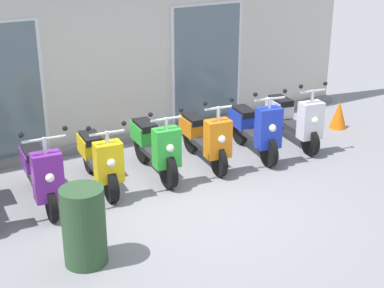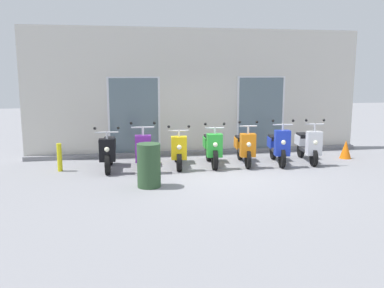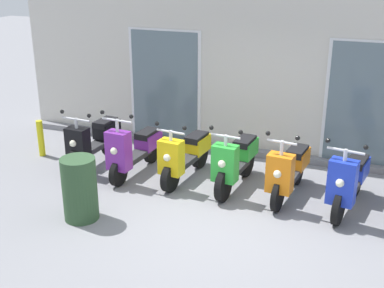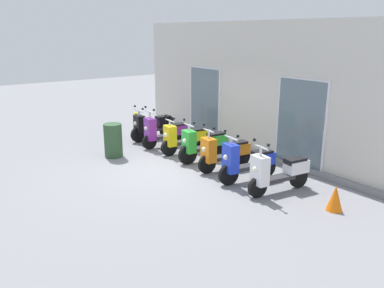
% 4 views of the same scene
% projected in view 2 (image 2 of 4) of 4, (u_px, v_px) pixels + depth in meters
% --- Properties ---
extents(ground_plane, '(40.00, 40.00, 0.00)m').
position_uv_depth(ground_plane, '(223.00, 176.00, 9.97)').
color(ground_plane, gray).
extents(storefront_facade, '(9.99, 0.50, 3.68)m').
position_uv_depth(storefront_facade, '(198.00, 94.00, 12.45)').
color(storefront_facade, beige).
rests_on(storefront_facade, ground_plane).
extents(scooter_black, '(0.62, 1.55, 1.15)m').
position_uv_depth(scooter_black, '(109.00, 151.00, 10.53)').
color(scooter_black, black).
rests_on(scooter_black, ground_plane).
extents(scooter_purple, '(0.62, 1.56, 1.27)m').
position_uv_depth(scooter_purple, '(143.00, 151.00, 10.58)').
color(scooter_purple, black).
rests_on(scooter_purple, ground_plane).
extents(scooter_yellow, '(0.56, 1.57, 1.15)m').
position_uv_depth(scooter_yellow, '(178.00, 150.00, 10.88)').
color(scooter_yellow, black).
rests_on(scooter_yellow, ground_plane).
extents(scooter_green, '(0.54, 1.58, 1.19)m').
position_uv_depth(scooter_green, '(212.00, 147.00, 11.01)').
color(scooter_green, black).
rests_on(scooter_green, ground_plane).
extents(scooter_orange, '(0.54, 1.56, 1.22)m').
position_uv_depth(scooter_orange, '(244.00, 147.00, 11.13)').
color(scooter_orange, black).
rests_on(scooter_orange, ground_plane).
extents(scooter_blue, '(0.63, 1.57, 1.25)m').
position_uv_depth(scooter_blue, '(278.00, 146.00, 11.20)').
color(scooter_blue, black).
rests_on(scooter_blue, ground_plane).
extents(scooter_white, '(0.60, 1.60, 1.24)m').
position_uv_depth(scooter_white, '(308.00, 144.00, 11.43)').
color(scooter_white, black).
rests_on(scooter_white, ground_plane).
extents(trash_bin, '(0.50, 0.50, 0.94)m').
position_uv_depth(trash_bin, '(149.00, 165.00, 8.94)').
color(trash_bin, '#2D4C2D').
rests_on(trash_bin, ground_plane).
extents(traffic_cone, '(0.32, 0.32, 0.52)m').
position_uv_depth(traffic_cone, '(346.00, 149.00, 11.91)').
color(traffic_cone, orange).
rests_on(traffic_cone, ground_plane).
extents(curb_bollard, '(0.12, 0.12, 0.70)m').
position_uv_depth(curb_bollard, '(60.00, 157.00, 10.37)').
color(curb_bollard, yellow).
rests_on(curb_bollard, ground_plane).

